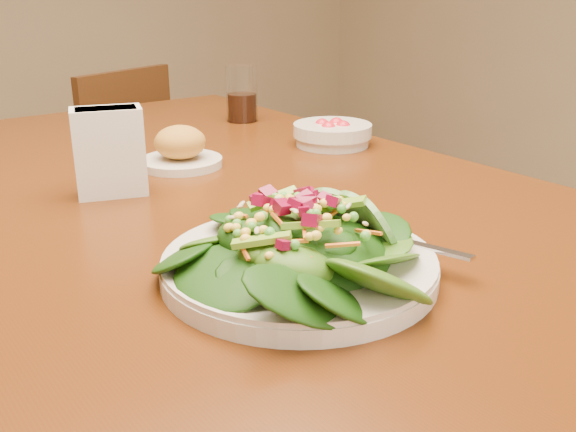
# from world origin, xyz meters

# --- Properties ---
(dining_table) EXTENTS (0.90, 1.40, 0.75)m
(dining_table) POSITION_xyz_m (0.00, 0.00, 0.65)
(dining_table) COLOR #462208
(dining_table) RESTS_ON ground_plane
(chair_far) EXTENTS (0.47, 0.48, 0.80)m
(chair_far) POSITION_xyz_m (0.25, 1.05, 0.43)
(chair_far) COLOR #42210C
(chair_far) RESTS_ON ground_plane
(salad_plate) EXTENTS (0.30, 0.30, 0.09)m
(salad_plate) POSITION_xyz_m (-0.07, -0.38, 0.78)
(salad_plate) COLOR silver
(salad_plate) RESTS_ON dining_table
(bread_plate) EXTENTS (0.14, 0.14, 0.07)m
(bread_plate) POSITION_xyz_m (0.02, 0.09, 0.78)
(bread_plate) COLOR silver
(bread_plate) RESTS_ON dining_table
(tomato_bowl) EXTENTS (0.15, 0.15, 0.05)m
(tomato_bowl) POSITION_xyz_m (0.33, 0.05, 0.77)
(tomato_bowl) COLOR silver
(tomato_bowl) RESTS_ON dining_table
(drinking_glass) EXTENTS (0.07, 0.07, 0.12)m
(drinking_glass) POSITION_xyz_m (0.32, 0.35, 0.80)
(drinking_glass) COLOR silver
(drinking_glass) RESTS_ON dining_table
(napkin_holder) EXTENTS (0.11, 0.09, 0.13)m
(napkin_holder) POSITION_xyz_m (-0.13, 0.02, 0.82)
(napkin_holder) COLOR white
(napkin_holder) RESTS_ON dining_table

